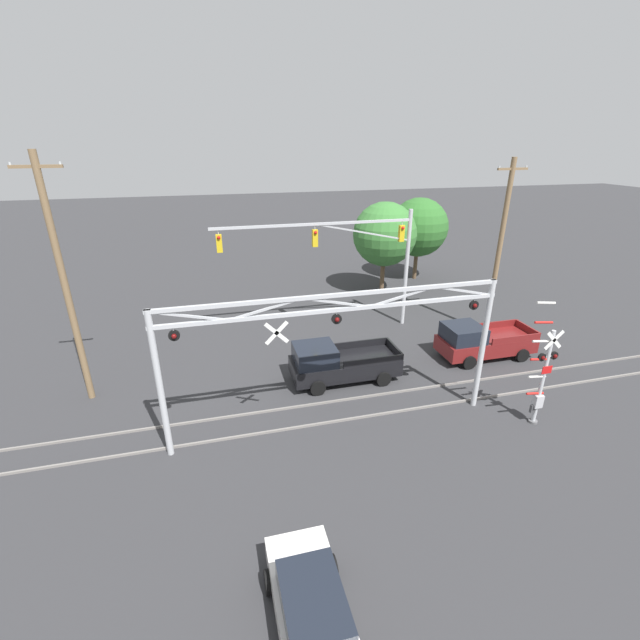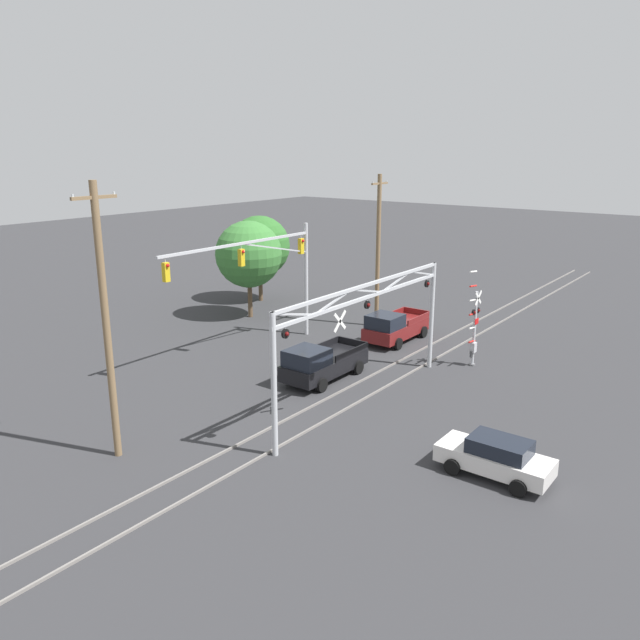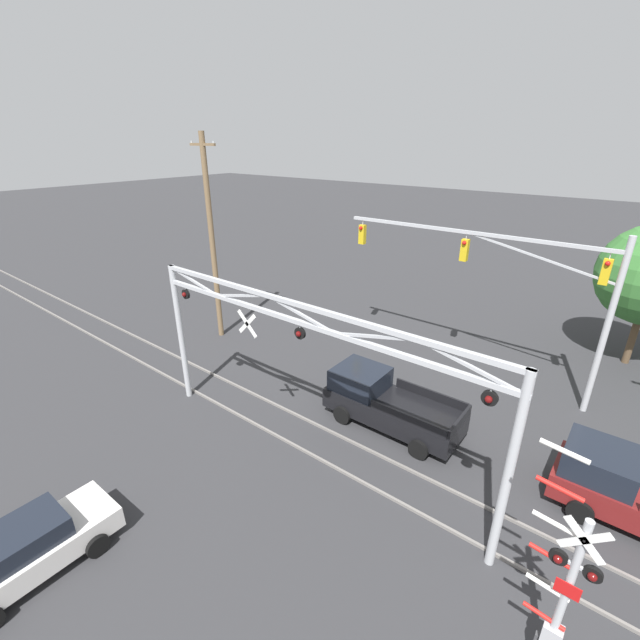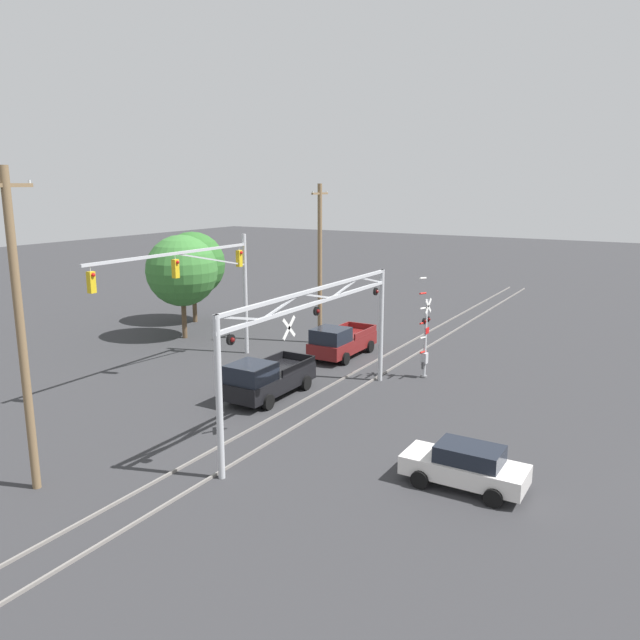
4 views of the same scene
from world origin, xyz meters
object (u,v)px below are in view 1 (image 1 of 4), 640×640
(utility_pole_left, at_px, (65,284))
(background_tree_beyond_span, at_px, (385,234))
(utility_pole_right, at_px, (499,249))
(background_tree_far_left_verge, at_px, (419,227))
(traffic_signal_span, at_px, (360,249))
(pickup_truck_following, at_px, (481,341))
(pickup_truck_lead, at_px, (338,363))
(crossing_gantry, at_px, (336,335))
(sedan_waiting, at_px, (312,611))
(crossing_signal_mast, at_px, (541,379))

(utility_pole_left, bearing_deg, background_tree_beyond_span, 29.14)
(utility_pole_right, distance_m, background_tree_far_left_verge, 11.20)
(traffic_signal_span, relative_size, utility_pole_right, 1.15)
(pickup_truck_following, distance_m, background_tree_far_left_verge, 14.66)
(pickup_truck_lead, xyz_separation_m, pickup_truck_following, (8.07, 0.41, -0.00))
(crossing_gantry, distance_m, background_tree_far_left_verge, 21.71)
(utility_pole_right, bearing_deg, background_tree_far_left_verge, 86.71)
(sedan_waiting, bearing_deg, utility_pole_right, 44.62)
(utility_pole_left, bearing_deg, traffic_signal_span, 16.88)
(pickup_truck_lead, height_order, sedan_waiting, pickup_truck_lead)
(traffic_signal_span, xyz_separation_m, background_tree_beyond_span, (4.00, 5.87, -0.50))
(sedan_waiting, bearing_deg, utility_pole_left, 120.84)
(sedan_waiting, bearing_deg, background_tree_far_left_verge, 59.33)
(crossing_gantry, relative_size, pickup_truck_lead, 2.51)
(crossing_gantry, distance_m, pickup_truck_following, 10.59)
(pickup_truck_lead, height_order, background_tree_beyond_span, background_tree_beyond_span)
(traffic_signal_span, xyz_separation_m, background_tree_far_left_verge, (8.10, 8.63, -0.70))
(pickup_truck_lead, bearing_deg, utility_pole_right, 17.11)
(sedan_waiting, xyz_separation_m, utility_pole_left, (-7.39, 12.38, 4.67))
(pickup_truck_lead, distance_m, utility_pole_right, 11.71)
(pickup_truck_following, relative_size, utility_pole_left, 0.48)
(traffic_signal_span, bearing_deg, background_tree_beyond_span, 55.74)
(crossing_gantry, relative_size, utility_pole_left, 1.24)
(crossing_signal_mast, distance_m, background_tree_far_left_verge, 20.25)
(utility_pole_right, bearing_deg, utility_pole_left, -175.20)
(traffic_signal_span, relative_size, background_tree_beyond_span, 1.70)
(background_tree_far_left_verge, bearing_deg, background_tree_beyond_span, -146.06)
(background_tree_beyond_span, bearing_deg, pickup_truck_lead, -121.02)
(pickup_truck_following, relative_size, background_tree_far_left_verge, 0.76)
(pickup_truck_following, relative_size, utility_pole_right, 0.51)
(traffic_signal_span, bearing_deg, utility_pole_left, -163.12)
(crossing_gantry, height_order, traffic_signal_span, traffic_signal_span)
(crossing_signal_mast, height_order, sedan_waiting, crossing_signal_mast)
(traffic_signal_span, height_order, background_tree_far_left_verge, traffic_signal_span)
(crossing_gantry, height_order, background_tree_far_left_verge, background_tree_far_left_verge)
(utility_pole_left, height_order, background_tree_far_left_verge, utility_pole_left)
(traffic_signal_span, distance_m, pickup_truck_lead, 7.63)
(background_tree_far_left_verge, bearing_deg, pickup_truck_following, -102.17)
(pickup_truck_lead, bearing_deg, utility_pole_left, 173.04)
(crossing_signal_mast, relative_size, utility_pole_left, 0.52)
(crossing_gantry, relative_size, crossing_signal_mast, 2.39)
(utility_pole_right, bearing_deg, pickup_truck_following, -130.18)
(crossing_gantry, relative_size, background_tree_far_left_verge, 1.96)
(utility_pole_right, bearing_deg, traffic_signal_span, 161.38)
(pickup_truck_following, distance_m, background_tree_beyond_span, 11.79)
(pickup_truck_following, distance_m, utility_pole_left, 19.95)
(utility_pole_left, relative_size, background_tree_far_left_verge, 1.59)
(utility_pole_right, height_order, background_tree_far_left_verge, utility_pole_right)
(crossing_signal_mast, xyz_separation_m, utility_pole_right, (3.63, 8.52, 3.09))
(traffic_signal_span, height_order, sedan_waiting, traffic_signal_span)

